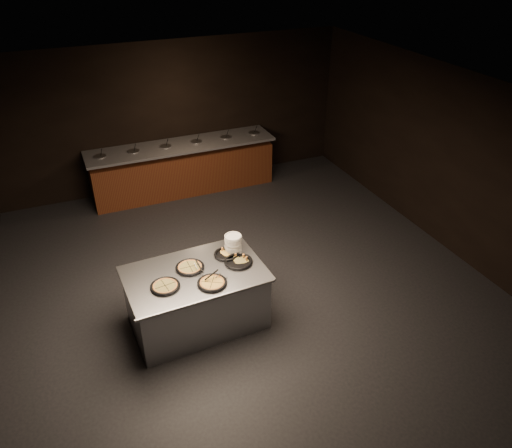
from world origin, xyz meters
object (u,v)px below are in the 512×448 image
at_px(plate_stack, 233,243).
at_px(pan_veggie_whole, 165,286).
at_px(serving_counter, 197,299).
at_px(pan_cheese_whole, 190,267).

bearing_deg(plate_stack, pan_veggie_whole, -158.29).
distance_m(serving_counter, pan_cheese_whole, 0.48).
bearing_deg(plate_stack, pan_cheese_whole, -166.45).
distance_m(serving_counter, pan_veggie_whole, 0.65).
relative_size(pan_veggie_whole, pan_cheese_whole, 0.99).
bearing_deg(pan_veggie_whole, pan_cheese_whole, 33.52).
bearing_deg(pan_veggie_whole, plate_stack, 21.71).
height_order(serving_counter, pan_cheese_whole, pan_cheese_whole).
height_order(plate_stack, pan_veggie_whole, plate_stack).
bearing_deg(serving_counter, plate_stack, 20.83).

